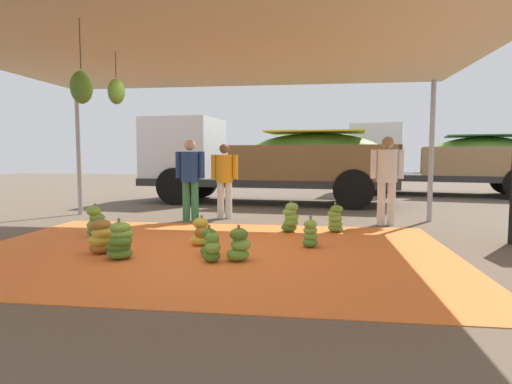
% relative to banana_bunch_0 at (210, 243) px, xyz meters
% --- Properties ---
extents(ground_plane, '(40.00, 40.00, 0.00)m').
position_rel_banana_bunch_0_xyz_m(ground_plane, '(-0.09, 3.27, -0.18)').
color(ground_plane, brown).
extents(tarp_orange, '(6.78, 4.64, 0.01)m').
position_rel_banana_bunch_0_xyz_m(tarp_orange, '(-0.09, 0.27, -0.17)').
color(tarp_orange, orange).
rests_on(tarp_orange, ground).
extents(tent_canopy, '(8.00, 7.00, 2.89)m').
position_rel_banana_bunch_0_xyz_m(tent_canopy, '(-0.11, 0.17, 2.63)').
color(tent_canopy, '#9EA0A5').
rests_on(tent_canopy, ground).
extents(banana_bunch_0, '(0.31, 0.33, 0.41)m').
position_rel_banana_bunch_0_xyz_m(banana_bunch_0, '(0.00, 0.00, 0.00)').
color(banana_bunch_0, '#477523').
rests_on(banana_bunch_0, tarp_orange).
extents(banana_bunch_1, '(0.28, 0.30, 0.42)m').
position_rel_banana_bunch_0_xyz_m(banana_bunch_1, '(0.12, -0.35, 0.01)').
color(banana_bunch_1, '#477523').
rests_on(banana_bunch_1, tarp_orange).
extents(banana_bunch_2, '(0.41, 0.42, 0.51)m').
position_rel_banana_bunch_0_xyz_m(banana_bunch_2, '(-1.50, -0.08, 0.05)').
color(banana_bunch_2, '#996628').
rests_on(banana_bunch_2, tarp_orange).
extents(banana_bunch_3, '(0.39, 0.38, 0.56)m').
position_rel_banana_bunch_0_xyz_m(banana_bunch_3, '(0.97, 1.90, 0.07)').
color(banana_bunch_3, '#477523').
rests_on(banana_bunch_3, tarp_orange).
extents(banana_bunch_4, '(0.45, 0.46, 0.53)m').
position_rel_banana_bunch_0_xyz_m(banana_bunch_4, '(-1.11, -0.33, 0.05)').
color(banana_bunch_4, '#477523').
rests_on(banana_bunch_4, tarp_orange).
extents(banana_bunch_5, '(0.38, 0.39, 0.55)m').
position_rel_banana_bunch_0_xyz_m(banana_bunch_5, '(-2.16, 1.01, 0.07)').
color(banana_bunch_5, '#518428').
rests_on(banana_bunch_5, tarp_orange).
extents(banana_bunch_6, '(0.43, 0.41, 0.46)m').
position_rel_banana_bunch_0_xyz_m(banana_bunch_6, '(0.44, -0.23, 0.03)').
color(banana_bunch_6, '#60932D').
rests_on(banana_bunch_6, tarp_orange).
extents(banana_bunch_7, '(0.39, 0.36, 0.45)m').
position_rel_banana_bunch_0_xyz_m(banana_bunch_7, '(-0.28, 0.60, 0.02)').
color(banana_bunch_7, gold).
rests_on(banana_bunch_7, tarp_orange).
extents(banana_bunch_8, '(0.32, 0.34, 0.46)m').
position_rel_banana_bunch_0_xyz_m(banana_bunch_8, '(1.33, 0.70, 0.02)').
color(banana_bunch_8, '#477523').
rests_on(banana_bunch_8, tarp_orange).
extents(banana_bunch_9, '(0.33, 0.35, 0.52)m').
position_rel_banana_bunch_0_xyz_m(banana_bunch_9, '(1.75, 1.99, 0.05)').
color(banana_bunch_9, '#60932D').
rests_on(banana_bunch_9, tarp_orange).
extents(cargo_truck_main, '(7.14, 2.87, 2.40)m').
position_rel_banana_bunch_0_xyz_m(cargo_truck_main, '(-0.11, 6.52, 1.07)').
color(cargo_truck_main, '#2D2D2D').
rests_on(cargo_truck_main, ground).
extents(cargo_truck_far, '(6.44, 3.72, 2.40)m').
position_rel_banana_bunch_0_xyz_m(cargo_truck_far, '(5.55, 9.79, 1.07)').
color(cargo_truck_far, '#2D2D2D').
rests_on(cargo_truck_far, ground).
extents(worker_0, '(0.62, 0.38, 1.70)m').
position_rel_banana_bunch_0_xyz_m(worker_0, '(2.75, 2.97, 0.81)').
color(worker_0, silver).
rests_on(worker_0, ground).
extents(worker_1, '(0.61, 0.37, 1.66)m').
position_rel_banana_bunch_0_xyz_m(worker_1, '(-1.13, 2.95, 0.79)').
color(worker_1, '#337A4C').
rests_on(worker_1, ground).
extents(worker_2, '(0.58, 0.35, 1.58)m').
position_rel_banana_bunch_0_xyz_m(worker_2, '(-0.51, 3.41, 0.75)').
color(worker_2, silver).
rests_on(worker_2, ground).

